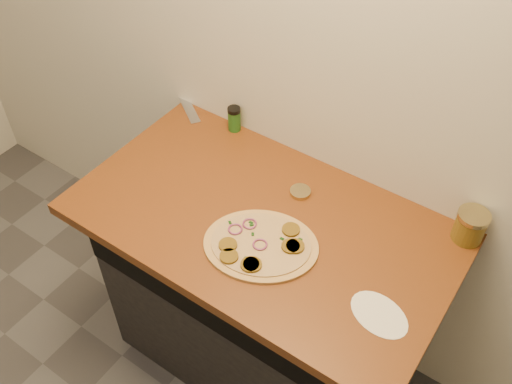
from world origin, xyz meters
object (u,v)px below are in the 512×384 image
Objects in this scene: pizza at (261,245)px; chefs_knife at (184,97)px; spice_shaker at (234,119)px; salsa_jar at (470,226)px.

chefs_knife is at bearing 146.44° from pizza.
chefs_knife is 2.63× the size of spice_shaker.
salsa_jar is at bearing 38.08° from pizza.
spice_shaker reaches higher than pizza.
spice_shaker is at bearing -8.12° from chefs_knife.
pizza is at bearing -33.56° from chefs_knife.
chefs_knife is 0.28m from spice_shaker.
pizza is 4.30× the size of salsa_jar.
pizza is at bearing -141.92° from salsa_jar.
salsa_jar reaches higher than pizza.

